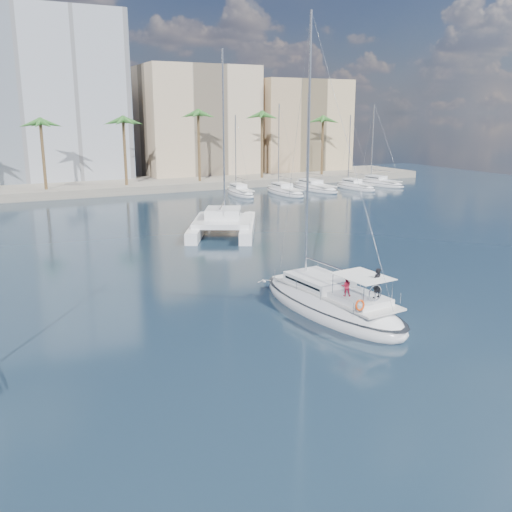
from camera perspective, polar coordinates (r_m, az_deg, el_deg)
ground at (r=35.80m, az=0.91°, el=-5.30°), size 160.00×160.00×0.00m
quay at (r=93.00m, az=-16.65°, el=6.54°), size 120.00×14.00×1.20m
building_beige at (r=106.82m, az=-5.93°, el=13.01°), size 20.00×14.00×20.00m
building_tan_right at (r=113.66m, az=4.17°, el=12.61°), size 18.00×12.00×18.00m
palm_centre at (r=88.39m, az=-16.63°, el=12.49°), size 3.60×3.60×12.30m
palm_right at (r=100.11m, az=3.40°, el=13.16°), size 3.60×3.60×12.30m
main_sloop at (r=35.38m, az=7.47°, el=-4.72°), size 5.11×12.86×18.62m
catamaran at (r=58.28m, az=-3.31°, el=3.46°), size 11.28×13.90×18.08m
seagull at (r=38.08m, az=0.82°, el=-2.52°), size 0.99×0.42×0.18m
moored_yacht_a at (r=85.62m, az=-1.58°, el=6.11°), size 3.37×9.52×11.90m
moored_yacht_b at (r=86.77m, az=2.90°, el=6.21°), size 3.32×10.83×13.72m
moored_yacht_c at (r=91.77m, az=5.86°, el=6.58°), size 3.98×12.33×15.54m
moored_yacht_d at (r=93.76m, az=9.91°, el=6.61°), size 3.52×9.55×11.90m
moored_yacht_e at (r=99.25m, az=12.28°, el=6.90°), size 4.61×11.11×13.72m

